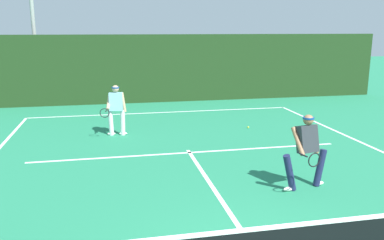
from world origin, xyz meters
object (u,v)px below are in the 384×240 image
at_px(player_far, 116,108).
at_px(tennis_ball, 248,127).
at_px(light_pole, 32,6).
at_px(player_near, 307,149).

relative_size(player_far, tennis_ball, 24.49).
bearing_deg(light_pole, tennis_ball, -41.93).
xyz_separation_m(tennis_ball, light_pole, (-7.89, 7.09, 4.31)).
bearing_deg(player_far, tennis_ball, -172.02).
bearing_deg(light_pole, player_far, -64.13).
distance_m(tennis_ball, light_pole, 11.45).
relative_size(player_near, light_pole, 0.23).
height_order(tennis_ball, light_pole, light_pole).
xyz_separation_m(player_near, tennis_ball, (0.62, 5.31, -0.86)).
distance_m(player_near, light_pole, 14.79).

